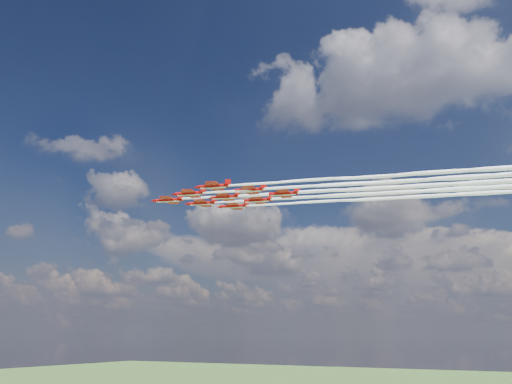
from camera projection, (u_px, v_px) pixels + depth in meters
jet_lead at (355, 189)px, 164.58m from camera, size 134.30×43.41×3.10m
jet_row2_port at (389, 182)px, 156.34m from camera, size 134.30×43.41×3.10m
jet_row2_starb at (387, 193)px, 168.75m from camera, size 134.30×43.41×3.10m
jet_row3_port at (425, 173)px, 148.10m from camera, size 134.30×43.41×3.10m
jet_row3_centre at (421, 186)px, 160.51m from camera, size 134.30×43.41×3.10m
jet_row3_starb at (417, 197)px, 172.92m from camera, size 134.30×43.41×3.10m
jet_row4_port at (458, 178)px, 152.27m from camera, size 134.30×43.41×3.10m
jet_row4_starb at (451, 190)px, 164.68m from camera, size 134.30×43.41×3.10m
jet_tail at (490, 182)px, 156.44m from camera, size 134.30×43.41×3.10m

